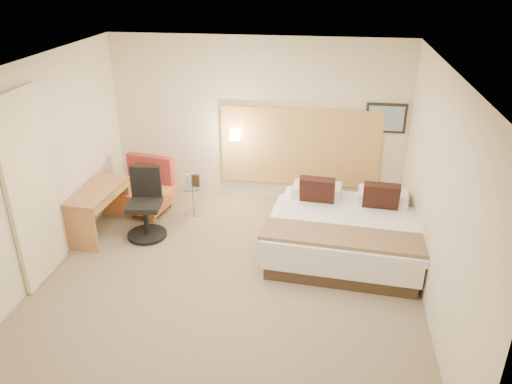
# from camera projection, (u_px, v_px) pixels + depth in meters

# --- Properties ---
(floor) EXTENTS (4.80, 5.00, 0.02)m
(floor) POSITION_uv_depth(u_px,v_px,m) (229.00, 280.00, 6.43)
(floor) COLOR #7C6A53
(floor) RESTS_ON ground
(ceiling) EXTENTS (4.80, 5.00, 0.02)m
(ceiling) POSITION_uv_depth(u_px,v_px,m) (224.00, 66.00, 5.28)
(ceiling) COLOR white
(ceiling) RESTS_ON floor
(wall_back) EXTENTS (4.80, 0.02, 2.70)m
(wall_back) POSITION_uv_depth(u_px,v_px,m) (258.00, 121.00, 8.10)
(wall_back) COLOR beige
(wall_back) RESTS_ON floor
(wall_front) EXTENTS (4.80, 0.02, 2.70)m
(wall_front) POSITION_uv_depth(u_px,v_px,m) (157.00, 323.00, 3.61)
(wall_front) COLOR beige
(wall_front) RESTS_ON floor
(wall_left) EXTENTS (0.02, 5.00, 2.70)m
(wall_left) POSITION_uv_depth(u_px,v_px,m) (36.00, 172.00, 6.18)
(wall_left) COLOR beige
(wall_left) RESTS_ON floor
(wall_right) EXTENTS (0.02, 5.00, 2.70)m
(wall_right) POSITION_uv_depth(u_px,v_px,m) (439.00, 197.00, 5.53)
(wall_right) COLOR beige
(wall_right) RESTS_ON floor
(headboard_panel) EXTENTS (2.60, 0.04, 1.30)m
(headboard_panel) POSITION_uv_depth(u_px,v_px,m) (300.00, 147.00, 8.14)
(headboard_panel) COLOR tan
(headboard_panel) RESTS_ON wall_back
(art_frame) EXTENTS (0.62, 0.03, 0.47)m
(art_frame) POSITION_uv_depth(u_px,v_px,m) (386.00, 118.00, 7.74)
(art_frame) COLOR black
(art_frame) RESTS_ON wall_back
(art_canvas) EXTENTS (0.54, 0.01, 0.39)m
(art_canvas) POSITION_uv_depth(u_px,v_px,m) (386.00, 118.00, 7.72)
(art_canvas) COLOR slate
(art_canvas) RESTS_ON wall_back
(lamp_arm) EXTENTS (0.02, 0.12, 0.02)m
(lamp_arm) POSITION_uv_depth(u_px,v_px,m) (236.00, 134.00, 8.16)
(lamp_arm) COLOR silver
(lamp_arm) RESTS_ON wall_back
(lamp_shade) EXTENTS (0.15, 0.15, 0.15)m
(lamp_shade) POSITION_uv_depth(u_px,v_px,m) (235.00, 135.00, 8.10)
(lamp_shade) COLOR #FFEDC6
(lamp_shade) RESTS_ON wall_back
(curtain) EXTENTS (0.06, 0.90, 2.42)m
(curtain) POSITION_uv_depth(u_px,v_px,m) (31.00, 190.00, 6.01)
(curtain) COLOR beige
(curtain) RESTS_ON wall_left
(bottle_a) EXTENTS (0.06, 0.06, 0.18)m
(bottle_a) POSITION_uv_depth(u_px,v_px,m) (188.00, 180.00, 7.87)
(bottle_a) COLOR #8AB4D5
(bottle_a) RESTS_ON side_table
(bottle_b) EXTENTS (0.06, 0.06, 0.18)m
(bottle_b) POSITION_uv_depth(u_px,v_px,m) (192.00, 178.00, 7.92)
(bottle_b) COLOR #89A7D3
(bottle_b) RESTS_ON side_table
(menu_folder) EXTENTS (0.12, 0.05, 0.20)m
(menu_folder) POSITION_uv_depth(u_px,v_px,m) (196.00, 180.00, 7.82)
(menu_folder) COLOR #362416
(menu_folder) RESTS_ON side_table
(bed) EXTENTS (2.16, 2.12, 0.99)m
(bed) POSITION_uv_depth(u_px,v_px,m) (345.00, 230.00, 6.93)
(bed) COLOR #38291C
(bed) RESTS_ON floor
(lounge_chair) EXTENTS (0.94, 0.86, 0.86)m
(lounge_chair) POSITION_uv_depth(u_px,v_px,m) (145.00, 190.00, 8.08)
(lounge_chair) COLOR #AC6A51
(lounge_chair) RESTS_ON floor
(side_table) EXTENTS (0.46, 0.46, 0.49)m
(side_table) POSITION_uv_depth(u_px,v_px,m) (194.00, 198.00, 7.99)
(side_table) COLOR silver
(side_table) RESTS_ON floor
(desk) EXTENTS (0.60, 1.18, 0.72)m
(desk) POSITION_uv_depth(u_px,v_px,m) (99.00, 199.00, 7.28)
(desk) COLOR #A1693F
(desk) RESTS_ON floor
(desk_chair) EXTENTS (0.64, 0.64, 1.02)m
(desk_chair) POSITION_uv_depth(u_px,v_px,m) (146.00, 209.00, 7.28)
(desk_chair) COLOR black
(desk_chair) RESTS_ON floor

